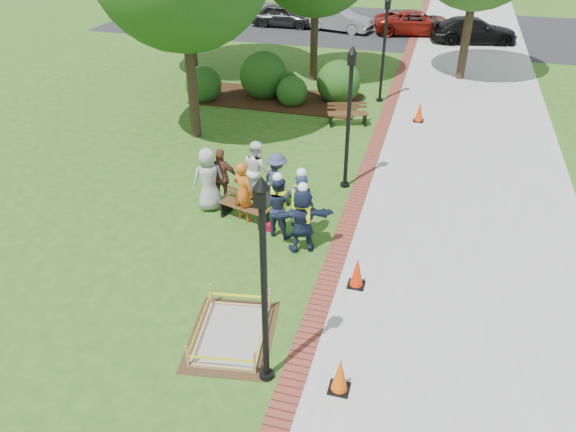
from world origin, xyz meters
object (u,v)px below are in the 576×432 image
(lamp_near, at_px, (264,271))
(hivis_worker_c, at_px, (278,204))
(hivis_worker_a, at_px, (302,217))
(hivis_worker_b, at_px, (301,204))
(wet_concrete_pad, at_px, (231,327))
(bench_near, at_px, (245,212))
(cone_front, at_px, (340,376))

(lamp_near, relative_size, hivis_worker_c, 2.36)
(hivis_worker_a, distance_m, hivis_worker_c, 0.96)
(lamp_near, xyz_separation_m, hivis_worker_b, (-0.59, 4.88, -1.49))
(wet_concrete_pad, height_order, hivis_worker_c, hivis_worker_c)
(lamp_near, distance_m, hivis_worker_c, 5.24)
(wet_concrete_pad, height_order, bench_near, bench_near)
(hivis_worker_a, xyz_separation_m, hivis_worker_b, (-0.18, 0.57, 0.04))
(wet_concrete_pad, xyz_separation_m, bench_near, (-1.26, 4.43, 0.02))
(wet_concrete_pad, bearing_deg, bench_near, 105.83)
(cone_front, distance_m, hivis_worker_b, 5.25)
(bench_near, bearing_deg, cone_front, -55.03)
(cone_front, relative_size, hivis_worker_c, 0.42)
(cone_front, distance_m, hivis_worker_c, 5.48)
(hivis_worker_a, height_order, hivis_worker_c, hivis_worker_a)
(hivis_worker_a, relative_size, hivis_worker_b, 0.96)
(bench_near, relative_size, hivis_worker_b, 0.76)
(wet_concrete_pad, xyz_separation_m, hivis_worker_b, (0.43, 4.02, 0.75))
(wet_concrete_pad, relative_size, hivis_worker_b, 1.27)
(bench_near, xyz_separation_m, hivis_worker_c, (1.07, -0.43, 0.65))
(wet_concrete_pad, bearing_deg, cone_front, -18.58)
(bench_near, xyz_separation_m, hivis_worker_b, (1.68, -0.41, 0.74))
(hivis_worker_a, relative_size, hivis_worker_c, 1.06)
(lamp_near, bearing_deg, hivis_worker_c, 103.94)
(wet_concrete_pad, height_order, lamp_near, lamp_near)
(wet_concrete_pad, distance_m, hivis_worker_c, 4.05)
(hivis_worker_a, bearing_deg, bench_near, 152.42)
(bench_near, bearing_deg, hivis_worker_c, -21.90)
(hivis_worker_b, distance_m, hivis_worker_c, 0.62)
(bench_near, relative_size, hivis_worker_a, 0.79)
(wet_concrete_pad, relative_size, hivis_worker_a, 1.32)
(cone_front, height_order, hivis_worker_a, hivis_worker_a)
(bench_near, bearing_deg, hivis_worker_b, -13.56)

